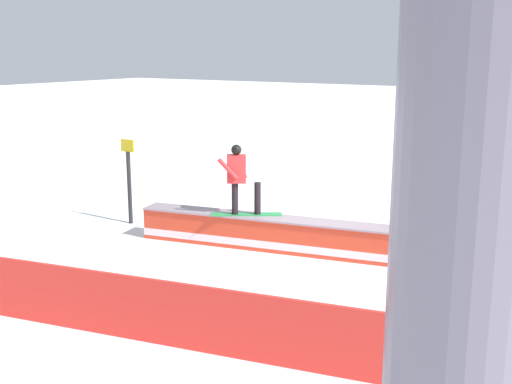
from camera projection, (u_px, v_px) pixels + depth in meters
The scene contains 5 objects.
ground_plane at pixel (317, 254), 13.34m from camera, with size 120.00×120.00×0.00m, color white.
grind_box at pixel (317, 240), 13.27m from camera, with size 7.91×2.16×0.71m.
snowboarder at pixel (239, 177), 13.55m from camera, with size 1.44×1.07×1.52m.
safety_fence at pixel (163, 313), 9.17m from camera, with size 9.00×0.06×0.99m, color red.
trail_marker at pixel (129, 179), 15.49m from camera, with size 0.40×0.10×2.08m.
Camera 1 is at (-5.71, 11.45, 4.21)m, focal length 44.74 mm.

